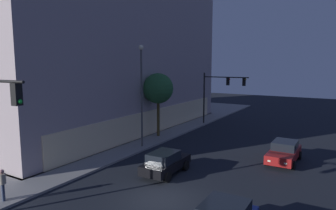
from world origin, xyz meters
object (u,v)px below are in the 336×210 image
(modern_building, at_px, (78,47))
(pedestrian_waiting, at_px, (3,182))
(traffic_light_far_corner, at_px, (220,88))
(car_black, at_px, (165,162))
(car_red, at_px, (284,152))
(sidewalk_tree, at_px, (158,89))
(street_lamp_sidewalk, at_px, (142,85))

(modern_building, distance_m, pedestrian_waiting, 23.47)
(traffic_light_far_corner, bearing_deg, car_black, -170.64)
(pedestrian_waiting, xyz_separation_m, car_red, (15.08, -11.71, -0.38))
(sidewalk_tree, distance_m, car_black, 11.44)
(sidewalk_tree, bearing_deg, car_black, -144.83)
(modern_building, height_order, car_red, modern_building)
(pedestrian_waiting, bearing_deg, street_lamp_sidewalk, -0.14)
(traffic_light_far_corner, bearing_deg, car_red, -138.59)
(traffic_light_far_corner, relative_size, pedestrian_waiting, 3.60)
(pedestrian_waiting, bearing_deg, traffic_light_far_corner, -5.25)
(street_lamp_sidewalk, distance_m, car_red, 12.87)
(traffic_light_far_corner, xyz_separation_m, street_lamp_sidewalk, (-12.89, 2.33, 1.09))
(pedestrian_waiting, relative_size, car_red, 0.37)
(traffic_light_far_corner, bearing_deg, modern_building, 117.45)
(traffic_light_far_corner, height_order, street_lamp_sidewalk, street_lamp_sidewalk)
(car_red, bearing_deg, street_lamp_sidewalk, 101.10)
(modern_building, height_order, car_black, modern_building)
(car_black, bearing_deg, traffic_light_far_corner, 9.36)
(modern_building, relative_size, sidewalk_tree, 4.86)
(street_lamp_sidewalk, xyz_separation_m, sidewalk_tree, (4.13, 0.92, -0.69))
(sidewalk_tree, bearing_deg, street_lamp_sidewalk, -167.39)
(sidewalk_tree, xyz_separation_m, car_red, (-1.84, -12.61, -4.19))
(modern_building, distance_m, sidewalk_tree, 12.85)
(modern_building, relative_size, pedestrian_waiting, 17.93)
(street_lamp_sidewalk, bearing_deg, modern_building, 68.97)
(traffic_light_far_corner, bearing_deg, sidewalk_tree, 159.62)
(sidewalk_tree, height_order, pedestrian_waiting, sidewalk_tree)
(street_lamp_sidewalk, xyz_separation_m, pedestrian_waiting, (-12.79, 0.03, -4.49))
(pedestrian_waiting, height_order, car_black, pedestrian_waiting)
(pedestrian_waiting, bearing_deg, car_red, -37.83)
(car_black, bearing_deg, car_red, -43.32)
(car_black, bearing_deg, sidewalk_tree, 35.17)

